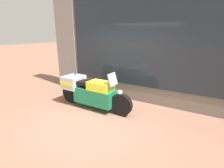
{
  "coord_description": "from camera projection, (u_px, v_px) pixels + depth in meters",
  "views": [
    {
      "loc": [
        2.42,
        -3.29,
        2.21
      ],
      "look_at": [
        -0.23,
        1.1,
        0.68
      ],
      "focal_mm": 28.0,
      "sensor_mm": 36.0,
      "label": 1
    }
  ],
  "objects": [
    {
      "name": "ground_plane",
      "position": [
        98.0,
        121.0,
        4.53
      ],
      "size": [
        60.0,
        60.0,
        0.0
      ],
      "primitive_type": "plane",
      "color": "#8E604C"
    },
    {
      "name": "shop_building",
      "position": [
        120.0,
        40.0,
        5.82
      ],
      "size": [
        6.45,
        0.55,
        3.89
      ],
      "color": "#6B6056",
      "rests_on": "ground"
    },
    {
      "name": "window_display",
      "position": [
        142.0,
        86.0,
        5.86
      ],
      "size": [
        5.05,
        0.3,
        2.05
      ],
      "color": "slate",
      "rests_on": "ground"
    },
    {
      "name": "paramedic_motorcycle",
      "position": [
        90.0,
        91.0,
        5.22
      ],
      "size": [
        2.47,
        0.64,
        1.16
      ],
      "rotation": [
        0.0,
        0.0,
        -0.0
      ],
      "color": "black",
      "rests_on": "ground"
    }
  ]
}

